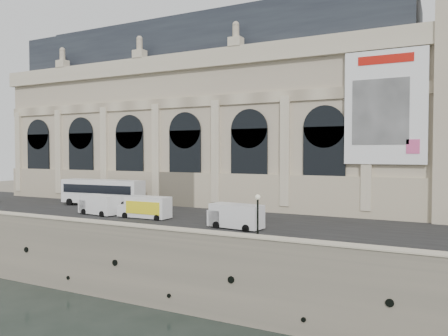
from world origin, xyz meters
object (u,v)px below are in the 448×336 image
object	(u,v)px
van_c	(233,216)
lamp_right	(258,221)
box_truck	(145,207)
bus_left	(102,191)
van_b	(98,205)

from	to	relation	value
van_c	lamp_right	distance (m)	8.85
box_truck	bus_left	bearing A→B (deg)	152.25
bus_left	box_truck	size ratio (longest dim) A/B	2.01
van_b	lamp_right	world-z (taller)	lamp_right
bus_left	van_c	bearing A→B (deg)	-18.13
box_truck	van_c	bearing A→B (deg)	-6.89
van_b	box_truck	world-z (taller)	box_truck
box_truck	lamp_right	xyz separation A→B (m)	(17.85, -8.36, 0.84)
van_c	lamp_right	xyz separation A→B (m)	(5.52, -6.87, 0.87)
van_b	van_c	size ratio (longest dim) A/B	1.00
bus_left	box_truck	xyz separation A→B (m)	(12.83, -6.75, -0.84)
van_b	van_c	distance (m)	19.58
lamp_right	van_b	bearing A→B (deg)	161.96
lamp_right	bus_left	bearing A→B (deg)	153.79
bus_left	van_b	world-z (taller)	bus_left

